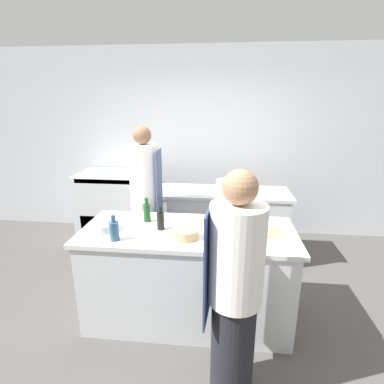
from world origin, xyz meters
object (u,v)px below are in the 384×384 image
(chef_at_stove, at_px, (146,204))
(bottle_olive_oil, at_px, (161,220))
(cup, at_px, (208,220))
(bowl_mixing_large, at_px, (185,234))
(stockpot, at_px, (227,187))
(oven_range, at_px, (115,205))
(bottle_wine, at_px, (114,230))
(bowl_prep_small, at_px, (105,227))
(bottle_vinegar, at_px, (240,211))
(chef_at_prep_near, at_px, (235,291))
(bottle_cooking_oil, at_px, (147,212))

(chef_at_stove, height_order, bottle_olive_oil, chef_at_stove)
(cup, bearing_deg, bowl_mixing_large, -120.82)
(chef_at_stove, relative_size, stockpot, 6.34)
(oven_range, xyz_separation_m, bottle_wine, (0.75, -1.98, 0.51))
(bottle_olive_oil, bearing_deg, bowl_prep_small, -171.92)
(chef_at_stove, height_order, bowl_prep_small, chef_at_stove)
(oven_range, relative_size, bottle_vinegar, 4.09)
(cup, bearing_deg, chef_at_stove, 143.06)
(chef_at_stove, relative_size, bottle_vinegar, 7.21)
(chef_at_stove, bearing_deg, chef_at_prep_near, 33.57)
(chef_at_stove, bearing_deg, bowl_mixing_large, 32.76)
(bottle_cooking_oil, xyz_separation_m, stockpot, (0.77, 0.98, -0.01))
(bottle_cooking_oil, bearing_deg, bottle_wine, -111.85)
(stockpot, bearing_deg, bottle_vinegar, -82.79)
(bowl_prep_small, xyz_separation_m, stockpot, (1.10, 1.22, 0.05))
(bottle_vinegar, xyz_separation_m, cup, (-0.30, -0.12, -0.05))
(chef_at_stove, height_order, bottle_cooking_oil, chef_at_stove)
(cup, distance_m, stockpot, 1.02)
(bottle_vinegar, bearing_deg, oven_range, 141.14)
(chef_at_stove, xyz_separation_m, bowl_mixing_large, (0.56, -0.86, 0.06))
(bottle_vinegar, distance_m, stockpot, 0.89)
(bottle_wine, distance_m, bowl_mixing_large, 0.59)
(stockpot, bearing_deg, bottle_wine, -123.84)
(chef_at_stove, distance_m, bottle_olive_oil, 0.79)
(bottle_olive_oil, height_order, bottle_vinegar, bottle_vinegar)
(oven_range, xyz_separation_m, bowl_prep_small, (0.59, -1.80, 0.45))
(cup, bearing_deg, bottle_cooking_oil, 178.04)
(bowl_mixing_large, bearing_deg, stockpot, 74.37)
(chef_at_prep_near, xyz_separation_m, bottle_olive_oil, (-0.64, 0.72, 0.18))
(bottle_wine, bearing_deg, bottle_vinegar, 26.51)
(chef_at_prep_near, height_order, bottle_vinegar, chef_at_prep_near)
(bottle_vinegar, distance_m, cup, 0.33)
(bottle_wine, relative_size, stockpot, 0.79)
(oven_range, bearing_deg, chef_at_prep_near, -54.74)
(chef_at_prep_near, bearing_deg, bottle_olive_oil, 46.49)
(bottle_wine, distance_m, bottle_cooking_oil, 0.46)
(oven_range, bearing_deg, bottle_vinegar, -38.86)
(chef_at_prep_near, distance_m, cup, 0.91)
(chef_at_prep_near, relative_size, stockpot, 5.89)
(oven_range, bearing_deg, cup, -46.26)
(chef_at_stove, bearing_deg, cup, 52.59)
(bowl_prep_small, bearing_deg, bottle_cooking_oil, 36.16)
(bottle_vinegar, height_order, bowl_mixing_large, bottle_vinegar)
(bottle_cooking_oil, height_order, bowl_prep_small, bottle_cooking_oil)
(oven_range, distance_m, chef_at_stove, 1.33)
(bowl_mixing_large, bearing_deg, cup, 59.18)
(oven_range, xyz_separation_m, chef_at_prep_near, (1.73, -2.45, 0.32))
(bottle_vinegar, relative_size, bottle_cooking_oil, 1.04)
(bottle_vinegar, bearing_deg, stockpot, 97.21)
(oven_range, bearing_deg, bowl_mixing_large, -54.73)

